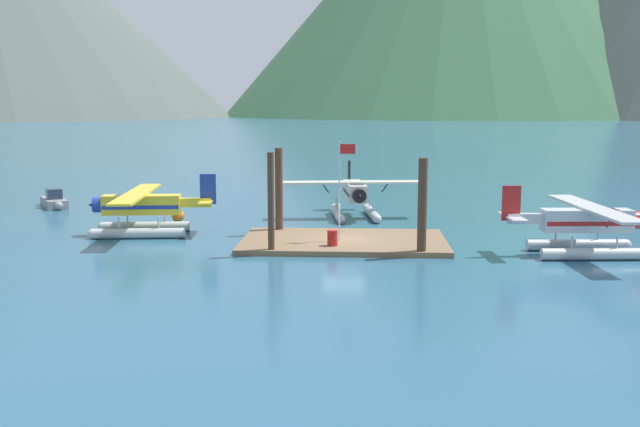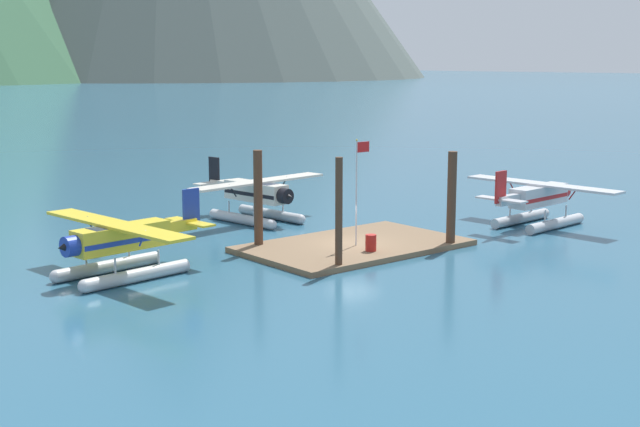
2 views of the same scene
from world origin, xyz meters
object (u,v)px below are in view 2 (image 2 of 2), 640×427
object	(u,v)px
seaplane_yellow_port_fwd	(121,245)
mooring_buoy	(95,248)
flagpole	(358,179)
seaplane_silver_stbd_aft	(539,201)
seaplane_cream_bow_centre	(256,197)
fuel_drum	(371,243)

from	to	relation	value
seaplane_yellow_port_fwd	mooring_buoy	bearing A→B (deg)	78.86
mooring_buoy	seaplane_yellow_port_fwd	size ratio (longest dim) A/B	0.08
mooring_buoy	flagpole	bearing A→B (deg)	-33.89
flagpole	seaplane_silver_stbd_aft	size ratio (longest dim) A/B	0.55
mooring_buoy	seaplane_yellow_port_fwd	distance (m)	5.30
flagpole	mooring_buoy	distance (m)	14.47
mooring_buoy	seaplane_cream_bow_centre	distance (m)	12.70
seaplane_cream_bow_centre	mooring_buoy	bearing A→B (deg)	-167.78
fuel_drum	mooring_buoy	world-z (taller)	fuel_drum
fuel_drum	seaplane_yellow_port_fwd	bearing A→B (deg)	160.56
flagpole	seaplane_cream_bow_centre	size ratio (longest dim) A/B	0.55
mooring_buoy	seaplane_yellow_port_fwd	world-z (taller)	seaplane_yellow_port_fwd
flagpole	seaplane_silver_stbd_aft	world-z (taller)	flagpole
flagpole	seaplane_yellow_port_fwd	bearing A→B (deg)	167.75
fuel_drum	mooring_buoy	distance (m)	14.60
fuel_drum	mooring_buoy	xyz separation A→B (m)	(-11.19, 9.38, -0.30)
seaplane_silver_stbd_aft	seaplane_cream_bow_centre	world-z (taller)	same
seaplane_yellow_port_fwd	seaplane_silver_stbd_aft	size ratio (longest dim) A/B	1.00
seaplane_silver_stbd_aft	seaplane_cream_bow_centre	distance (m)	17.80
seaplane_silver_stbd_aft	seaplane_yellow_port_fwd	bearing A→B (deg)	169.72
flagpole	fuel_drum	distance (m)	3.57
flagpole	seaplane_silver_stbd_aft	bearing A→B (deg)	-8.39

